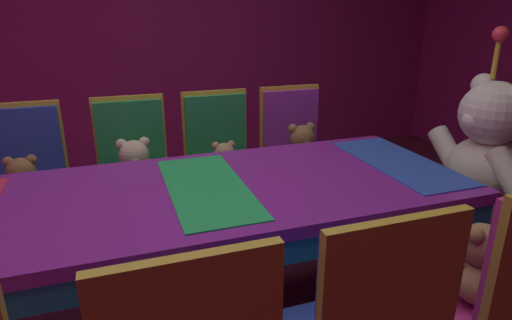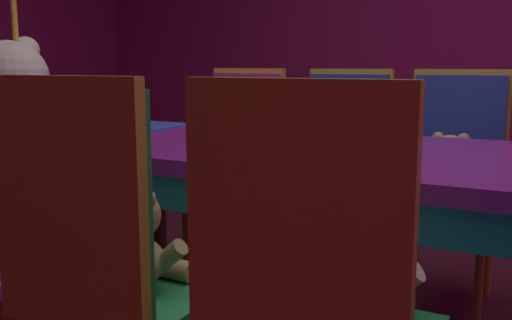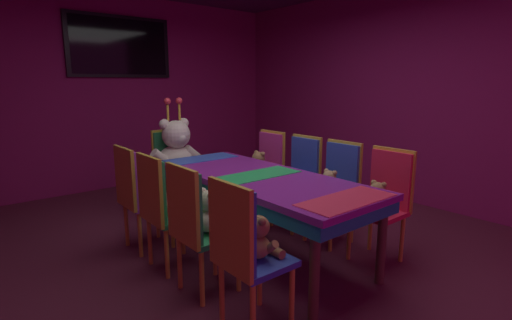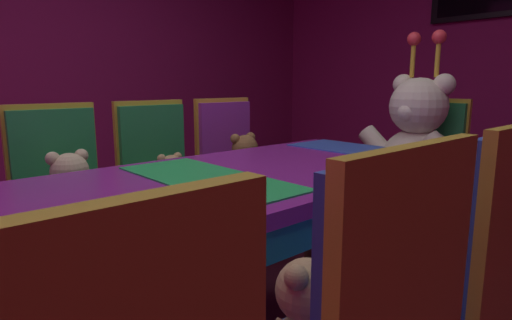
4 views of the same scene
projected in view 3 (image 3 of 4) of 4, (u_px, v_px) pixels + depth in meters
The scene contains 22 objects.
ground_plane at pixel (259, 253), 3.57m from camera, with size 7.90×7.90×0.00m, color #591E33.
wall_back at pixel (121, 93), 5.71m from camera, with size 5.20×0.12×2.80m, color #8C1959.
wall_right at pixel (415, 94), 4.91m from camera, with size 0.12×6.40×2.80m, color #8C1959.
banquet_table at pixel (259, 184), 3.44m from camera, with size 0.90×2.27×0.75m.
chair_left_0 at pixel (241, 243), 2.32m from camera, with size 0.42×0.41×0.98m.
teddy_left_0 at pixel (259, 239), 2.41m from camera, with size 0.24×0.31×0.29m.
chair_left_1 at pixel (193, 218), 2.75m from camera, with size 0.42×0.41×0.98m.
teddy_left_1 at pixel (210, 214), 2.84m from camera, with size 0.27×0.35×0.33m.
chair_left_2 at pixel (160, 202), 3.13m from camera, with size 0.42×0.41×0.98m.
teddy_left_2 at pixel (176, 201), 3.22m from camera, with size 0.21×0.27×0.26m.
chair_left_3 at pixel (134, 189), 3.51m from camera, with size 0.42×0.41×0.98m.
teddy_left_3 at pixel (149, 186), 3.60m from camera, with size 0.26×0.34×0.32m.
chair_right_0 at pixel (386, 193), 3.38m from camera, with size 0.42×0.41×0.98m.
teddy_right_0 at pixel (377, 199), 3.29m from camera, with size 0.22×0.28×0.27m.
chair_right_1 at pixel (338, 181), 3.78m from camera, with size 0.42×0.41×0.98m.
teddy_right_1 at pixel (329, 186), 3.70m from camera, with size 0.22×0.29×0.27m.
chair_right_2 at pixel (301, 172), 4.17m from camera, with size 0.42×0.41×0.98m.
chair_right_3 at pixel (267, 164), 4.58m from camera, with size 0.42×0.41×0.98m.
teddy_right_3 at pixel (258, 166), 4.49m from camera, with size 0.25×0.33×0.31m.
throne_chair at pixel (171, 161), 4.72m from camera, with size 0.41×0.42×0.98m.
king_teddy_bear at pixel (177, 151), 4.56m from camera, with size 0.71×0.55×0.91m.
wall_tv at pixel (120, 47), 5.51m from camera, with size 1.49×0.06×0.86m.
Camera 3 is at (-2.13, -2.55, 1.55)m, focal length 27.03 mm.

